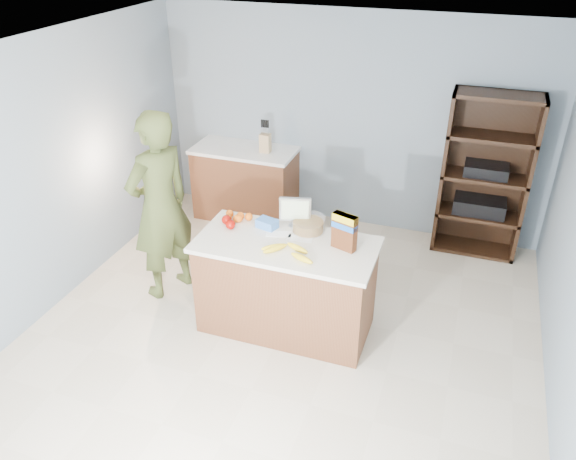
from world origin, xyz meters
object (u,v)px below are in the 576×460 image
(tv, at_px, (295,210))
(counter_peninsula, at_px, (286,289))
(person, at_px, (160,207))
(cereal_box, at_px, (345,229))
(shelving_unit, at_px, (484,178))

(tv, bearing_deg, counter_peninsula, -86.02)
(person, xyz_separation_m, cereal_box, (1.81, -0.09, 0.15))
(person, bearing_deg, counter_peninsula, 105.30)
(counter_peninsula, xyz_separation_m, cereal_box, (0.49, 0.07, 0.67))
(shelving_unit, relative_size, cereal_box, 5.64)
(shelving_unit, bearing_deg, cereal_box, -118.33)
(shelving_unit, height_order, cereal_box, shelving_unit)
(shelving_unit, height_order, person, person)
(counter_peninsula, xyz_separation_m, person, (-1.32, 0.17, 0.52))
(counter_peninsula, xyz_separation_m, tv, (-0.02, 0.30, 0.64))
(cereal_box, bearing_deg, shelving_unit, 61.67)
(counter_peninsula, bearing_deg, shelving_unit, 52.89)
(person, relative_size, cereal_box, 5.89)
(counter_peninsula, relative_size, shelving_unit, 0.87)
(shelving_unit, bearing_deg, person, -146.80)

